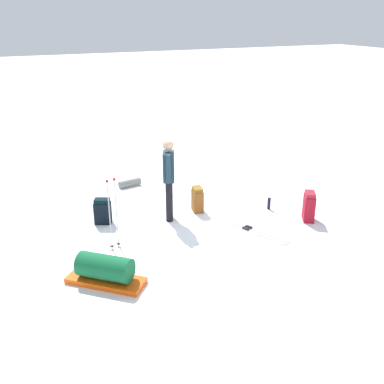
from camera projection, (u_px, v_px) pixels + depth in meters
The scene contains 10 objects.
ground_plane at pixel (192, 224), 9.14m from camera, with size 80.00×80.00×0.00m, color white.
skier_standing at pixel (169, 176), 9.01m from camera, with size 0.34×0.53×1.70m.
ski_pair_near at pixel (247, 229), 8.91m from camera, with size 0.89×1.76×0.05m.
backpack_large_dark at pixel (103, 211), 9.08m from camera, with size 0.39×0.33×0.53m.
backpack_bright at pixel (197, 200), 9.63m from camera, with size 0.27×0.35×0.55m.
backpack_small_spare at pixel (309, 207), 9.19m from camera, with size 0.36×0.41×0.62m.
ski_poles_planted_near at pixel (113, 211), 7.93m from camera, with size 0.21×0.11×1.35m.
gear_sled at pixel (105, 271), 7.07m from camera, with size 1.22×1.18×0.49m.
sleeping_mat_rolled at pixel (130, 183), 11.05m from camera, with size 0.18×0.18×0.55m, color slate.
thermos_bottle at pixel (269, 204), 9.78m from camera, with size 0.07×0.07×0.26m, color black.
Camera 1 is at (3.49, 7.45, 4.02)m, focal length 42.05 mm.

